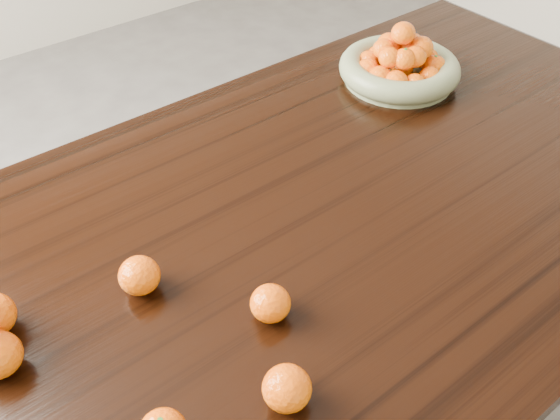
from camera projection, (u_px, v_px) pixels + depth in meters
dining_table at (290, 263)px, 1.18m from camera, size 2.00×1.00×0.75m
fruit_bowl at (400, 66)px, 1.49m from camera, size 0.29×0.29×0.15m
loose_orange_1 at (287, 388)px, 0.84m from camera, size 0.07×0.07×0.06m
loose_orange_2 at (270, 303)px, 0.96m from camera, size 0.06×0.06×0.06m
loose_orange_3 at (139, 275)px, 1.00m from camera, size 0.07×0.07×0.06m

